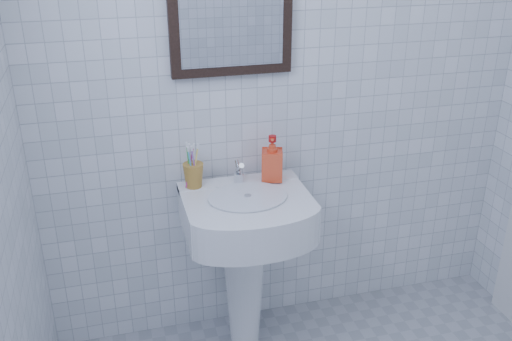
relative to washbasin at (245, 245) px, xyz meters
name	(u,v)px	position (x,y,z in m)	size (l,w,h in m)	color
wall_back	(288,67)	(0.25, 0.22, 0.71)	(2.20, 0.02, 2.50)	white
washbasin	(245,245)	(0.00, 0.00, 0.00)	(0.52, 0.38, 0.80)	white
faucet	(239,173)	(0.00, 0.10, 0.30)	(0.04, 0.09, 0.11)	silver
toothbrush_cup	(193,175)	(-0.19, 0.10, 0.31)	(0.09, 0.09, 0.10)	#B27E2E
soap_dispenser	(272,158)	(0.15, 0.09, 0.36)	(0.09, 0.09, 0.20)	red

